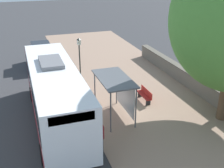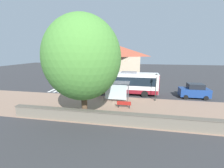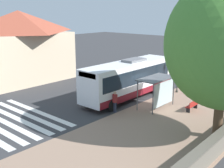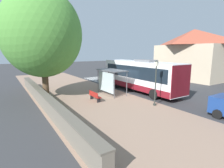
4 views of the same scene
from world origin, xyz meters
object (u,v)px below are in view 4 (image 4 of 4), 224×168
object	(u,v)px
bus	(140,75)
bench	(95,96)
shade_tree	(42,34)
street_lamp_near	(156,79)
bus_shelter	(110,74)
pedestrian	(110,79)

from	to	relation	value
bus	bench	distance (m)	6.25
shade_tree	street_lamp_near	bearing A→B (deg)	-47.36
bus_shelter	street_lamp_near	size ratio (longest dim) A/B	0.93
bus	bus_shelter	size ratio (longest dim) A/B	3.01
bus_shelter	bench	bearing A→B (deg)	-152.32
bus_shelter	shade_tree	distance (m)	7.44
bench	street_lamp_near	world-z (taller)	street_lamp_near
bus	pedestrian	world-z (taller)	bus
bus_shelter	street_lamp_near	bearing A→B (deg)	-78.85
street_lamp_near	bench	bearing A→B (deg)	132.21
bus	bus_shelter	world-z (taller)	bus
street_lamp_near	shade_tree	xyz separation A→B (m)	(-6.96, 7.55, 3.76)
pedestrian	street_lamp_near	distance (m)	8.52
bench	street_lamp_near	size ratio (longest dim) A/B	0.44
bus_shelter	pedestrian	world-z (taller)	bus_shelter
shade_tree	bus	bearing A→B (deg)	-17.25
bus	street_lamp_near	bearing A→B (deg)	-118.51
bus	shade_tree	size ratio (longest dim) A/B	1.05
bench	street_lamp_near	bearing A→B (deg)	-47.79
pedestrian	bench	size ratio (longest dim) A/B	1.05
pedestrian	street_lamp_near	world-z (taller)	street_lamp_near
pedestrian	bus_shelter	bearing A→B (deg)	-121.98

